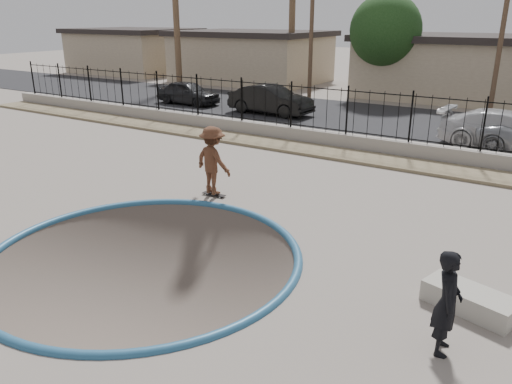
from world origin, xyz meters
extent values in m
cube|color=slate|center=(0.00, 12.00, -1.10)|extent=(120.00, 120.00, 2.20)
torus|color=#25567B|center=(0.00, -1.00, 0.00)|extent=(7.04, 7.04, 0.20)
cube|color=#8D7D5C|center=(0.00, 9.20, 0.06)|extent=(42.00, 1.60, 0.11)
cube|color=gray|center=(0.00, 10.30, 0.30)|extent=(42.00, 0.45, 0.60)
cube|color=black|center=(0.00, 10.30, 0.72)|extent=(40.00, 0.04, 0.03)
cube|color=black|center=(0.00, 10.30, 2.30)|extent=(40.00, 0.04, 0.04)
cube|color=black|center=(0.00, 17.00, 0.02)|extent=(90.00, 8.00, 0.04)
cube|color=tan|center=(-28.00, 26.50, 1.75)|extent=(10.00, 8.00, 3.50)
cube|color=#282220|center=(-28.00, 26.50, 3.70)|extent=(10.60, 8.60, 0.40)
cube|color=tan|center=(-15.00, 26.50, 1.75)|extent=(11.00, 8.00, 3.50)
cube|color=#282220|center=(-15.00, 26.50, 3.70)|extent=(11.60, 8.60, 0.40)
cube|color=tan|center=(0.00, 26.50, 1.75)|extent=(10.00, 8.00, 3.50)
cube|color=#282220|center=(0.00, 26.50, 3.70)|extent=(10.60, 8.60, 0.40)
cylinder|color=brown|center=(-17.00, 20.00, 5.50)|extent=(0.44, 0.44, 11.00)
cylinder|color=brown|center=(-10.00, 24.00, 4.50)|extent=(0.44, 0.44, 9.00)
cylinder|color=#473323|center=(-6.00, 19.00, 4.50)|extent=(0.24, 0.24, 9.00)
cylinder|color=#473323|center=(4.00, 19.00, 4.75)|extent=(0.24, 0.24, 9.50)
cylinder|color=#473323|center=(-3.00, 23.00, 1.50)|extent=(0.34, 0.34, 3.00)
sphere|color=#143311|center=(-3.00, 23.00, 4.20)|extent=(4.32, 4.32, 4.32)
imported|color=brown|center=(-1.08, 3.00, 1.00)|extent=(1.40, 0.97, 1.99)
cube|color=black|center=(-1.08, 3.00, 0.06)|extent=(0.76, 0.23, 0.02)
cylinder|color=silver|center=(-1.33, 2.92, 0.02)|extent=(0.05, 0.03, 0.05)
cylinder|color=silver|center=(-1.33, 3.06, 0.02)|extent=(0.05, 0.03, 0.05)
cylinder|color=silver|center=(-0.82, 2.94, 0.02)|extent=(0.05, 0.03, 0.05)
cylinder|color=silver|center=(-0.83, 3.08, 0.02)|extent=(0.05, 0.03, 0.05)
imported|color=black|center=(6.34, -0.83, 0.87)|extent=(0.52, 0.70, 1.75)
cube|color=#A09B8E|center=(6.49, 0.64, 0.20)|extent=(1.73, 1.12, 0.40)
imported|color=black|center=(-12.01, 15.00, 0.72)|extent=(4.01, 1.65, 1.36)
imported|color=black|center=(-6.25, 14.91, 0.80)|extent=(4.66, 1.74, 1.52)
imported|color=silver|center=(5.48, 13.40, 0.79)|extent=(5.29, 2.41, 1.50)
camera|label=1|loc=(7.43, -8.05, 5.07)|focal=35.00mm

